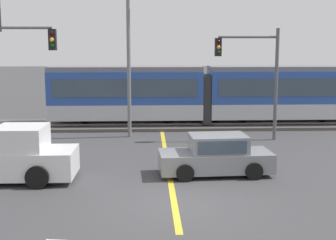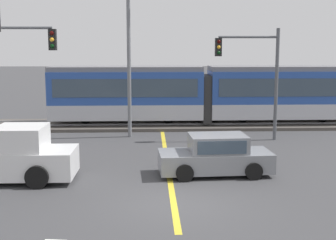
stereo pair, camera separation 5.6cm
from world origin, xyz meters
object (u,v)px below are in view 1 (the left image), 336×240
object	(u,v)px
traffic_light_far_right	(255,67)
sedan_crossing	(216,156)
light_rail_tram	(205,92)
pickup_truck	(3,158)
street_lamp_centre	(133,39)

from	to	relation	value
traffic_light_far_right	sedan_crossing	bearing A→B (deg)	-114.14
light_rail_tram	sedan_crossing	distance (m)	11.01
light_rail_tram	pickup_truck	distance (m)	14.36
street_lamp_centre	pickup_truck	bearing A→B (deg)	-118.76
pickup_truck	street_lamp_centre	distance (m)	10.20
pickup_truck	traffic_light_far_right	size ratio (longest dim) A/B	0.95
traffic_light_far_right	street_lamp_centre	world-z (taller)	street_lamp_centre
traffic_light_far_right	light_rail_tram	bearing A→B (deg)	114.05
light_rail_tram	traffic_light_far_right	size ratio (longest dim) A/B	3.25
sedan_crossing	light_rail_tram	bearing A→B (deg)	85.21
sedan_crossing	pickup_truck	distance (m)	7.75
pickup_truck	traffic_light_far_right	bearing A→B (deg)	33.23
pickup_truck	street_lamp_centre	xyz separation A→B (m)	(4.44, 8.09, 4.33)
pickup_truck	street_lamp_centre	world-z (taller)	street_lamp_centre
light_rail_tram	street_lamp_centre	world-z (taller)	street_lamp_centre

